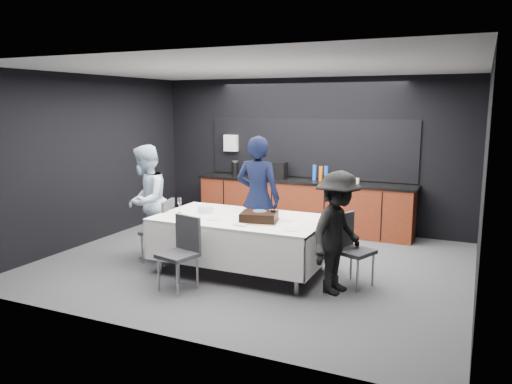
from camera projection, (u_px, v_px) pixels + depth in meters
ground at (253, 263)px, 7.36m from camera, size 6.00×6.00×0.00m
room_shell at (253, 137)px, 7.04m from camera, size 6.04×5.04×2.82m
kitchenette at (302, 201)px, 9.26m from camera, size 4.10×0.64×2.05m
party_table at (241, 227)px, 6.89m from camera, size 2.32×1.32×0.78m
cake_assembly at (259, 217)px, 6.60m from camera, size 0.58×0.51×0.16m
plate_stack at (206, 209)px, 7.14m from camera, size 0.23×0.23×0.10m
loose_plate_near at (214, 219)px, 6.73m from camera, size 0.21×0.21×0.01m
loose_plate_right_a at (287, 221)px, 6.64m from camera, size 0.18×0.18×0.01m
loose_plate_right_b at (291, 229)px, 6.17m from camera, size 0.22×0.22×0.01m
loose_plate_far at (257, 210)px, 7.27m from camera, size 0.21×0.21×0.01m
fork_pile at (240, 225)px, 6.37m from camera, size 0.17×0.11×0.03m
champagne_flute at (180, 202)px, 7.10m from camera, size 0.06×0.06×0.22m
chair_left at (162, 226)px, 7.39m from camera, size 0.50×0.50×0.92m
chair_right at (350, 244)px, 6.43m from camera, size 0.55×0.55×0.92m
chair_near at (182, 247)px, 6.28m from camera, size 0.51×0.51×0.92m
person_center at (258, 198)px, 7.46m from camera, size 0.70×0.47×1.86m
person_left at (146, 201)px, 7.60m from camera, size 0.87×0.99×1.71m
person_right at (337, 233)px, 6.09m from camera, size 0.78×1.09×1.52m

